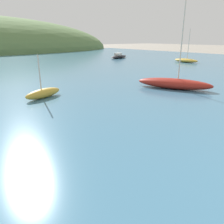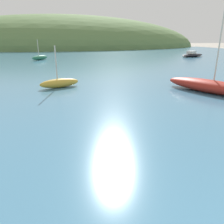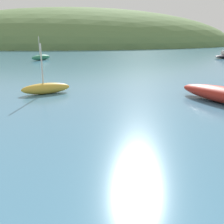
% 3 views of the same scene
% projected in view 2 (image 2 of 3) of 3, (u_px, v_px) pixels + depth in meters
% --- Properties ---
extents(water, '(80.00, 60.00, 0.10)m').
position_uv_depth(water, '(74.00, 59.00, 30.68)').
color(water, teal).
rests_on(water, ground).
extents(far_hillside, '(80.59, 44.33, 17.90)m').
position_uv_depth(far_hillside, '(64.00, 47.00, 65.16)').
color(far_hillside, '#567542').
rests_on(far_hillside, ground).
extents(boat_nearest_quay, '(2.41, 1.30, 2.39)m').
position_uv_depth(boat_nearest_quay, '(60.00, 83.00, 12.85)').
color(boat_nearest_quay, gold).
rests_on(boat_nearest_quay, water).
extents(boat_green_fishing, '(2.14, 2.16, 2.53)m').
position_uv_depth(boat_green_fishing, '(40.00, 58.00, 28.24)').
color(boat_green_fishing, '#287551').
rests_on(boat_green_fishing, water).
extents(boat_mid_harbor, '(4.82, 3.18, 0.85)m').
position_uv_depth(boat_mid_harbor, '(192.00, 55.00, 32.93)').
color(boat_mid_harbor, black).
rests_on(boat_mid_harbor, water).
extents(boat_far_right, '(3.25, 4.92, 6.06)m').
position_uv_depth(boat_far_right, '(209.00, 86.00, 11.72)').
color(boat_far_right, maroon).
rests_on(boat_far_right, water).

